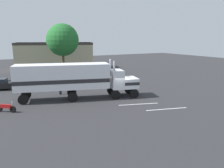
# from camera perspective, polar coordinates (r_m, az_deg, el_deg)

# --- Properties ---
(ground_plane) EXTENTS (120.00, 120.00, 0.00)m
(ground_plane) POSITION_cam_1_polar(r_m,az_deg,el_deg) (27.52, 2.29, -3.31)
(ground_plane) COLOR #2D2D30
(lane_stripe_near) EXTENTS (4.23, 1.51, 0.01)m
(lane_stripe_near) POSITION_cam_1_polar(r_m,az_deg,el_deg) (24.77, 6.72, -5.07)
(lane_stripe_near) COLOR silver
(lane_stripe_near) RESTS_ON ground_plane
(lane_stripe_mid) EXTENTS (4.27, 1.37, 0.01)m
(lane_stripe_mid) POSITION_cam_1_polar(r_m,az_deg,el_deg) (23.63, 13.63, -6.15)
(lane_stripe_mid) COLOR silver
(lane_stripe_mid) RESTS_ON ground_plane
(semi_truck) EXTENTS (14.26, 6.55, 4.50)m
(semi_truck) POSITION_cam_1_polar(r_m,az_deg,el_deg) (26.47, -9.92, 1.52)
(semi_truck) COLOR white
(semi_truck) RESTS_ON ground_plane
(person_bystander) EXTENTS (0.34, 0.45, 1.63)m
(person_bystander) POSITION_cam_1_polar(r_m,az_deg,el_deg) (29.38, -12.96, -0.85)
(person_bystander) COLOR #2D3347
(person_bystander) RESTS_ON ground_plane
(parked_car) EXTENTS (4.74, 3.04, 1.57)m
(parked_car) POSITION_cam_1_polar(r_m,az_deg,el_deg) (34.76, -26.47, -0.02)
(parked_car) COLOR black
(parked_car) RESTS_ON ground_plane
(motorcycle) EXTENTS (1.67, 1.45, 1.12)m
(motorcycle) POSITION_cam_1_polar(r_m,az_deg,el_deg) (24.18, -25.16, -5.37)
(motorcycle) COLOR black
(motorcycle) RESTS_ON ground_plane
(tree_left) EXTENTS (6.10, 6.10, 9.73)m
(tree_left) POSITION_cam_1_polar(r_m,az_deg,el_deg) (44.38, -12.37, 10.81)
(tree_left) COLOR brown
(tree_left) RESTS_ON ground_plane
(building_backdrop) EXTENTS (18.01, 10.74, 5.99)m
(building_backdrop) POSITION_cam_1_polar(r_m,az_deg,el_deg) (54.10, -14.21, 7.17)
(building_backdrop) COLOR #B7AD8C
(building_backdrop) RESTS_ON ground_plane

